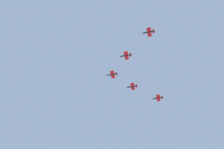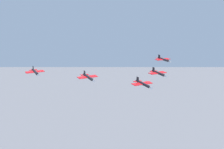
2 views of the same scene
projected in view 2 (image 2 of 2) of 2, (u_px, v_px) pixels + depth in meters
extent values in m
cylinder|color=black|center=(143.00, 84.00, 117.96)|extent=(4.26, 8.50, 1.07)
cone|color=#9EA3AD|center=(150.00, 87.00, 113.29)|extent=(1.67, 2.18, 1.01)
cube|color=red|center=(142.00, 84.00, 118.39)|extent=(8.36, 5.79, 0.17)
cube|color=red|center=(138.00, 81.00, 121.30)|extent=(3.57, 2.50, 0.17)
cube|color=black|center=(138.00, 79.00, 121.01)|extent=(0.73, 1.50, 1.75)
cylinder|color=black|center=(158.00, 73.00, 137.51)|extent=(4.26, 8.50, 1.07)
cone|color=#9EA3AD|center=(165.00, 76.00, 132.85)|extent=(1.67, 2.18, 1.01)
cube|color=red|center=(157.00, 73.00, 137.95)|extent=(8.36, 5.79, 0.17)
cube|color=red|center=(153.00, 71.00, 140.86)|extent=(3.57, 2.50, 0.17)
cube|color=black|center=(154.00, 69.00, 140.57)|extent=(0.73, 1.50, 1.75)
cylinder|color=black|center=(88.00, 77.00, 123.39)|extent=(4.26, 8.50, 1.07)
cone|color=#9EA3AD|center=(93.00, 80.00, 118.73)|extent=(1.67, 2.18, 1.01)
cube|color=red|center=(88.00, 77.00, 123.83)|extent=(8.36, 5.79, 0.17)
cube|color=red|center=(85.00, 75.00, 126.74)|extent=(3.57, 2.50, 0.17)
cube|color=black|center=(85.00, 73.00, 126.45)|extent=(0.73, 1.50, 1.75)
cylinder|color=black|center=(163.00, 59.00, 161.79)|extent=(4.26, 8.50, 1.07)
cone|color=#9EA3AD|center=(169.00, 61.00, 157.13)|extent=(1.67, 2.18, 1.01)
cube|color=red|center=(163.00, 59.00, 162.23)|extent=(8.36, 5.79, 0.17)
cube|color=red|center=(159.00, 58.00, 165.13)|extent=(3.57, 2.50, 0.17)
cube|color=black|center=(159.00, 56.00, 164.84)|extent=(0.73, 1.50, 1.75)
cylinder|color=black|center=(35.00, 72.00, 134.44)|extent=(4.26, 8.50, 1.07)
cone|color=#9EA3AD|center=(38.00, 75.00, 129.77)|extent=(1.67, 2.18, 1.01)
cube|color=red|center=(35.00, 72.00, 134.87)|extent=(8.36, 5.79, 0.17)
cube|color=red|center=(33.00, 70.00, 137.78)|extent=(3.57, 2.50, 0.17)
cube|color=black|center=(33.00, 68.00, 137.49)|extent=(0.73, 1.50, 1.75)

